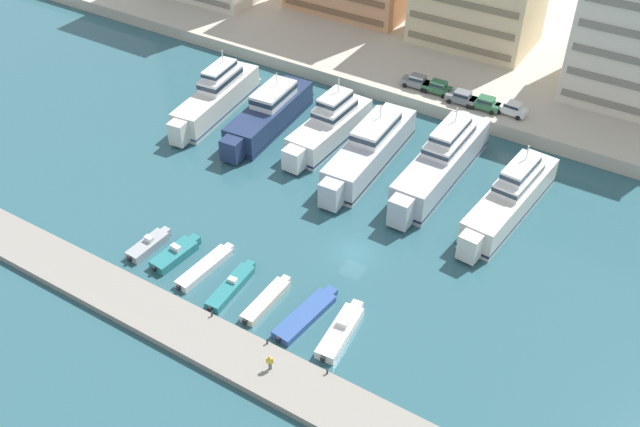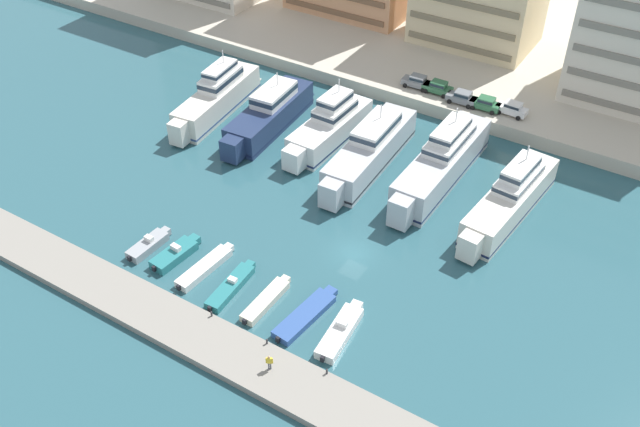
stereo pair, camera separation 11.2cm
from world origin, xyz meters
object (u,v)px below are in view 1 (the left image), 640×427
Objects in this scene: motorboat_white_mid_right at (341,331)px; car_green_center_left at (485,103)px; yacht_navy_left at (269,114)px; car_grey_far_left at (417,81)px; car_green_left at (438,87)px; yacht_ivory_far_left at (216,97)px; motorboat_grey_far_left at (149,245)px; car_grey_mid_left at (462,97)px; motorboat_teal_left at (176,254)px; motorboat_cream_center at (266,300)px; pedestrian_near_edge at (270,361)px; yacht_silver_center_left at (369,150)px; car_white_center at (512,108)px; yacht_ivory_center_right at (510,198)px; motorboat_white_mid_left at (205,267)px; yacht_silver_center at (442,162)px; motorboat_blue_center_right at (306,315)px; yacht_white_mid_left at (329,126)px; motorboat_teal_center_left at (231,286)px.

car_green_center_left is at bearing 93.81° from motorboat_white_mid_right.
yacht_navy_left is 21.59m from car_grey_far_left.
yacht_ivory_far_left is at bearing -144.60° from car_green_left.
car_grey_mid_left reaches higher than motorboat_grey_far_left.
motorboat_teal_left is 0.88× the size of motorboat_cream_center.
yacht_navy_left is at bearing 135.32° from motorboat_white_mid_right.
car_grey_far_left is 51.49m from pedestrian_near_edge.
yacht_silver_center_left reaches higher than motorboat_cream_center.
motorboat_cream_center is 44.57m from car_white_center.
yacht_ivory_center_right reaches higher than car_grey_mid_left.
pedestrian_near_edge reaches higher than motorboat_white_mid_left.
yacht_silver_center is 19.08m from car_grey_far_left.
yacht_silver_center_left is 3.48× the size of motorboat_grey_far_left.
motorboat_white_mid_right is (8.33, 0.35, 0.10)m from motorboat_cream_center.
yacht_ivory_far_left reaches higher than motorboat_teal_left.
motorboat_white_mid_left is at bearing -111.56° from car_white_center.
yacht_silver_center_left is 5.07× the size of car_green_left.
yacht_navy_left is 4.67× the size of car_green_left.
car_grey_mid_left is (20.39, 16.21, 0.79)m from yacht_navy_left.
car_grey_mid_left is at bearing -6.10° from car_grey_far_left.
car_grey_mid_left is (2.22, 42.77, 2.50)m from motorboat_cream_center.
car_grey_mid_left is at bearing 127.69° from yacht_ivory_center_right.
yacht_ivory_far_left is 4.64× the size of car_grey_far_left.
yacht_ivory_far_left reaches higher than motorboat_blue_center_right.
yacht_ivory_far_left reaches higher than yacht_white_mid_left.
motorboat_blue_center_right is (-10.98, -25.32, -1.94)m from yacht_ivory_center_right.
motorboat_grey_far_left is 3.48× the size of pedestrian_near_edge.
yacht_silver_center is (24.20, 1.28, 0.46)m from yacht_navy_left.
motorboat_grey_far_left is 0.74× the size of motorboat_white_mid_left.
motorboat_white_mid_left is at bearing 151.06° from pedestrian_near_edge.
car_grey_mid_left is at bearing 73.77° from yacht_silver_center_left.
motorboat_white_mid_right is 44.42m from car_green_left.
motorboat_blue_center_right is (19.76, 0.49, -0.12)m from motorboat_grey_far_left.
motorboat_teal_left is at bearing -115.81° from car_white_center.
yacht_navy_left reaches higher than motorboat_white_mid_right.
motorboat_grey_far_left is 46.35m from car_grey_mid_left.
yacht_ivory_center_right reaches higher than motorboat_teal_left.
yacht_white_mid_left is at bearing 101.19° from motorboat_teal_center_left.
motorboat_cream_center is 43.86m from car_grey_far_left.
motorboat_white_mid_left is at bearing 1.96° from motorboat_teal_left.
motorboat_teal_center_left is at bearing -1.35° from motorboat_grey_far_left.
pedestrian_near_edge is (10.19, -50.46, -1.10)m from car_grey_far_left.
car_grey_far_left reaches higher than motorboat_white_mid_left.
yacht_white_mid_left is at bearing -140.21° from car_white_center.
yacht_white_mid_left is at bearing 78.55° from motorboat_grey_far_left.
yacht_navy_left is at bearing -145.30° from car_green_center_left.
yacht_navy_left is 40.92m from pedestrian_near_edge.
pedestrian_near_edge is (13.42, -7.42, 1.37)m from motorboat_white_mid_left.
yacht_navy_left is 0.95× the size of yacht_ivory_center_right.
yacht_ivory_far_left is 2.40× the size of motorboat_white_mid_right.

